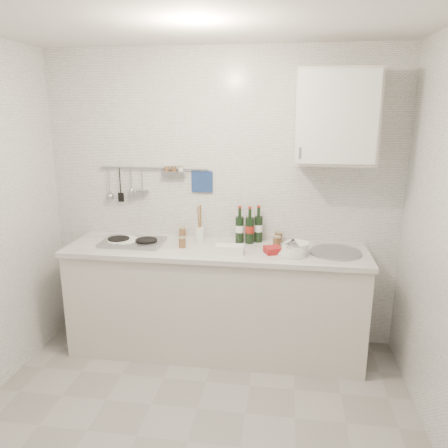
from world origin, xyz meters
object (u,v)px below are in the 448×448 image
wine_bottles (249,225)px  wall_cabinet (336,117)px  plate_stack_hob (122,241)px  utensil_crock (200,232)px  plate_stack_sink (294,249)px

wine_bottles → wall_cabinet: bearing=-5.7°
wall_cabinet → plate_stack_hob: wall_cabinet is taller
utensil_crock → plate_stack_sink: bearing=-18.6°
plate_stack_hob → plate_stack_sink: plate_stack_sink is taller
plate_stack_hob → utensil_crock: utensil_crock is taller
plate_stack_sink → utensil_crock: utensil_crock is taller
plate_stack_sink → plate_stack_hob: bearing=176.6°
wine_bottles → utensil_crock: (-0.42, -0.00, -0.08)m
wall_cabinet → utensil_crock: wall_cabinet is taller
plate_stack_hob → wine_bottles: wine_bottles is taller
wall_cabinet → wine_bottles: (-0.64, 0.06, -0.87)m
plate_stack_hob → wine_bottles: 1.07m
wall_cabinet → plate_stack_hob: (-1.69, -0.12, -1.01)m
plate_stack_hob → plate_stack_sink: (1.42, -0.08, 0.03)m
wall_cabinet → plate_stack_hob: size_ratio=2.53×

